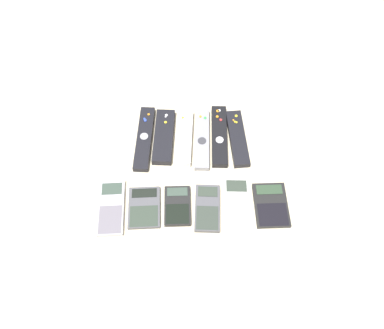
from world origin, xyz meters
name	(u,v)px	position (x,y,z in m)	size (l,w,h in m)	color
ground_plane	(192,177)	(0.00, 0.00, 0.00)	(3.00, 3.00, 0.00)	beige
remote_0	(144,138)	(-0.14, 0.13, 0.01)	(0.06, 0.22, 0.02)	black
remote_1	(164,137)	(-0.08, 0.13, 0.01)	(0.07, 0.18, 0.02)	black
remote_2	(184,138)	(-0.02, 0.12, 0.01)	(0.06, 0.19, 0.03)	white
remote_3	(202,139)	(0.03, 0.12, 0.01)	(0.05, 0.21, 0.02)	gray
remote_4	(219,136)	(0.08, 0.13, 0.01)	(0.05, 0.21, 0.02)	black
remote_5	(237,138)	(0.13, 0.12, 0.01)	(0.06, 0.19, 0.02)	black
calculator_0	(111,208)	(-0.22, -0.09, 0.01)	(0.07, 0.16, 0.01)	#B2B2B7
calculator_1	(144,207)	(-0.13, -0.09, 0.01)	(0.08, 0.12, 0.01)	#4C4C51
calculator_2	(177,206)	(-0.04, -0.09, 0.01)	(0.07, 0.11, 0.02)	black
calculator_3	(207,208)	(0.04, -0.10, 0.01)	(0.07, 0.13, 0.02)	#4C4C51
calculator_4	(237,205)	(0.12, -0.09, 0.01)	(0.08, 0.16, 0.02)	silver
calculator_5	(271,205)	(0.21, -0.09, 0.01)	(0.09, 0.13, 0.01)	black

